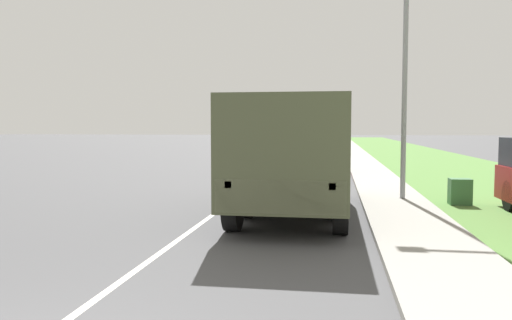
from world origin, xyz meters
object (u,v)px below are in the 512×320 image
Objects in this scene: car_second_ahead at (319,147)px; lamp_post at (398,43)px; military_truck at (295,149)px; car_nearest_ahead at (305,157)px.

car_second_ahead is 0.62× the size of lamp_post.
military_truck is 4.50m from lamp_post.
lamp_post is (2.99, -8.43, 3.66)m from car_nearest_ahead.
car_nearest_ahead is 0.64× the size of lamp_post.
car_second_ahead is 24.21m from lamp_post.
lamp_post reaches higher than car_nearest_ahead.
lamp_post is at bearing -70.49° from car_nearest_ahead.
car_second_ahead is at bearing 90.47° from military_truck.
car_nearest_ahead is at bearing 109.51° from lamp_post.
military_truck is at bearing -138.64° from lamp_post.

